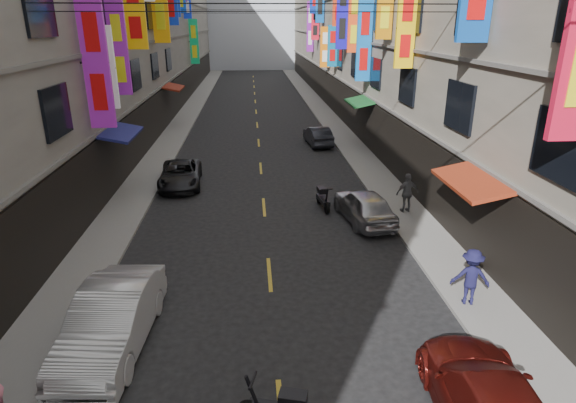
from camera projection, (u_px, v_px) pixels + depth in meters
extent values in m
cube|color=slate|center=(180.00, 125.00, 37.43)|extent=(2.00, 90.00, 0.12)
cube|color=slate|center=(333.00, 123.00, 38.29)|extent=(2.00, 90.00, 0.12)
cube|color=black|center=(166.00, 107.00, 36.86)|extent=(0.12, 85.50, 3.00)
cube|color=#66635E|center=(164.00, 84.00, 36.27)|extent=(0.16, 90.00, 0.14)
cube|color=#66635E|center=(160.00, 40.00, 35.15)|extent=(0.16, 90.00, 0.14)
cube|color=black|center=(345.00, 105.00, 37.86)|extent=(0.12, 85.50, 3.00)
cube|color=#66635E|center=(346.00, 83.00, 37.26)|extent=(0.16, 90.00, 0.14)
cube|color=#66635E|center=(348.00, 39.00, 36.14)|extent=(0.16, 90.00, 0.14)
cube|color=silver|center=(251.00, 1.00, 80.73)|extent=(18.00, 8.00, 22.00)
cube|color=#8A1B98|center=(96.00, 63.00, 18.63)|extent=(0.99, 0.18, 5.08)
cylinder|color=black|center=(95.00, 63.00, 18.63)|extent=(1.09, 0.08, 0.08)
cube|color=silver|center=(107.00, 68.00, 20.51)|extent=(0.72, 0.18, 3.45)
cylinder|color=black|center=(106.00, 68.00, 20.51)|extent=(0.82, 0.08, 0.08)
cube|color=yellow|center=(406.00, 28.00, 21.25)|extent=(0.84, 0.18, 3.46)
cylinder|color=black|center=(407.00, 28.00, 21.25)|extent=(0.94, 0.08, 0.08)
cube|color=#811B94|center=(119.00, 49.00, 22.30)|extent=(0.80, 0.18, 4.19)
cylinder|color=black|center=(118.00, 49.00, 22.30)|extent=(0.90, 0.08, 0.08)
cube|color=#C3750A|center=(385.00, 0.00, 24.33)|extent=(0.82, 0.18, 3.80)
cylinder|color=black|center=(386.00, 0.00, 24.33)|extent=(0.92, 0.08, 0.08)
cube|color=#D6980B|center=(134.00, 10.00, 24.81)|extent=(1.11, 0.18, 3.87)
cylinder|color=black|center=(133.00, 10.00, 24.81)|extent=(1.21, 0.08, 0.08)
cube|color=blue|center=(364.00, 41.00, 28.93)|extent=(0.89, 0.18, 4.65)
cylinder|color=black|center=(365.00, 41.00, 28.94)|extent=(0.99, 0.08, 0.08)
cube|color=#F24316|center=(354.00, 20.00, 31.86)|extent=(0.77, 0.18, 4.17)
cylinder|color=black|center=(355.00, 20.00, 31.87)|extent=(0.87, 0.08, 0.08)
cube|color=#1910BF|center=(343.00, 12.00, 35.33)|extent=(0.88, 0.18, 5.20)
cylinder|color=black|center=(343.00, 12.00, 35.33)|extent=(0.98, 0.08, 0.08)
cube|color=red|center=(338.00, 3.00, 37.46)|extent=(0.76, 0.18, 3.44)
cylinder|color=black|center=(338.00, 3.00, 37.46)|extent=(0.86, 0.08, 0.08)
cube|color=#0C6594|center=(332.00, 46.00, 40.22)|extent=(0.81, 0.18, 3.31)
cylinder|color=black|center=(333.00, 46.00, 40.22)|extent=(0.91, 0.08, 0.08)
cube|color=orange|center=(325.00, 47.00, 43.96)|extent=(0.89, 0.18, 3.55)
cylinder|color=black|center=(326.00, 47.00, 43.96)|extent=(0.99, 0.08, 0.08)
cube|color=red|center=(315.00, 23.00, 50.34)|extent=(0.80, 0.18, 3.44)
cylinder|color=black|center=(316.00, 23.00, 50.35)|extent=(0.90, 0.08, 0.08)
cube|color=#0D9856|center=(194.00, 42.00, 52.17)|extent=(0.94, 0.18, 4.64)
cylinder|color=black|center=(194.00, 42.00, 52.17)|extent=(1.04, 0.08, 0.08)
cube|color=#7D1B97|center=(310.00, 27.00, 54.67)|extent=(0.78, 0.18, 5.40)
cylinder|color=black|center=(311.00, 27.00, 54.67)|extent=(0.88, 0.08, 0.08)
cube|color=maroon|center=(472.00, 181.00, 14.87)|extent=(1.39, 3.20, 0.41)
cube|color=navy|center=(120.00, 132.00, 21.44)|extent=(1.39, 3.20, 0.41)
cube|color=#165524|center=(360.00, 101.00, 29.81)|extent=(1.39, 3.20, 0.41)
cube|color=maroon|center=(173.00, 87.00, 36.38)|extent=(1.39, 3.20, 0.41)
cylinder|color=black|center=(261.00, 4.00, 16.33)|extent=(14.00, 0.04, 0.04)
cylinder|color=black|center=(254.00, 10.00, 42.34)|extent=(14.00, 0.04, 0.04)
cube|color=gold|center=(269.00, 274.00, 15.47)|extent=(0.12, 2.20, 0.01)
cube|color=gold|center=(264.00, 207.00, 21.07)|extent=(0.12, 2.20, 0.01)
cube|color=gold|center=(261.00, 168.00, 26.68)|extent=(0.12, 2.20, 0.01)
cube|color=gold|center=(259.00, 143.00, 32.28)|extent=(0.12, 2.20, 0.01)
cube|color=gold|center=(257.00, 125.00, 37.88)|extent=(0.12, 2.20, 0.01)
cube|color=gold|center=(256.00, 112.00, 43.49)|extent=(0.12, 2.20, 0.01)
cube|color=gold|center=(255.00, 101.00, 49.09)|extent=(0.12, 2.20, 0.01)
cube|color=gold|center=(255.00, 93.00, 54.69)|extent=(0.12, 2.20, 0.01)
cube|color=gold|center=(254.00, 87.00, 60.30)|extent=(0.12, 2.20, 0.01)
cube|color=gold|center=(254.00, 81.00, 65.90)|extent=(0.12, 2.20, 0.01)
cube|color=gold|center=(253.00, 77.00, 71.50)|extent=(0.12, 2.20, 0.01)
cube|color=black|center=(293.00, 398.00, 9.35)|extent=(0.61, 0.45, 0.22)
cylinder|color=black|center=(253.00, 395.00, 9.50)|extent=(0.36, 0.17, 0.88)
cylinder|color=black|center=(253.00, 380.00, 9.38)|extent=(0.19, 0.50, 0.06)
cylinder|color=black|center=(327.00, 208.00, 20.28)|extent=(0.18, 0.51, 0.50)
cylinder|color=black|center=(319.00, 198.00, 21.47)|extent=(0.18, 0.51, 0.50)
cube|color=black|center=(323.00, 199.00, 20.82)|extent=(0.46, 1.33, 0.18)
cube|color=black|center=(322.00, 190.00, 20.93)|extent=(0.39, 0.59, 0.22)
cylinder|color=black|center=(327.00, 197.00, 20.21)|extent=(0.12, 0.36, 0.88)
cylinder|color=black|center=(327.00, 189.00, 20.09)|extent=(0.50, 0.12, 0.06)
imported|color=silver|center=(112.00, 320.00, 11.78)|extent=(1.93, 4.72, 1.52)
imported|color=black|center=(181.00, 174.00, 23.64)|extent=(2.20, 4.33, 1.17)
imported|color=#B0AFB4|center=(364.00, 205.00, 19.37)|extent=(2.17, 4.15, 1.35)
imported|color=#292A32|center=(318.00, 136.00, 31.56)|extent=(1.65, 3.81, 1.22)
imported|color=#151439|center=(471.00, 277.00, 13.41)|extent=(1.17, 0.79, 1.65)
imported|color=#5A5A5C|center=(407.00, 193.00, 19.96)|extent=(1.06, 0.72, 1.67)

